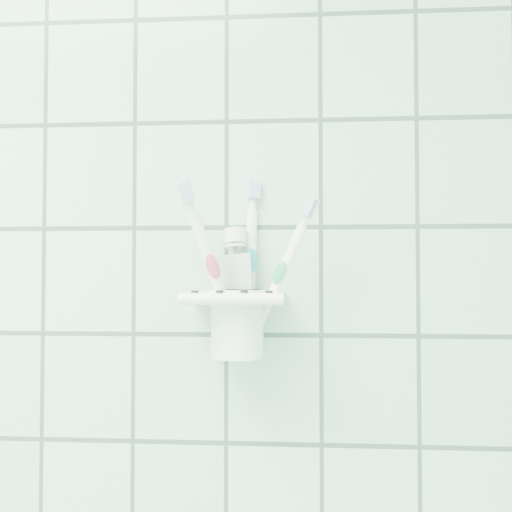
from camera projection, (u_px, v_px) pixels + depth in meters
The scene contains 6 objects.
holder_bracket at pixel (235, 299), 0.71m from camera, with size 0.12×0.10×0.04m.
cup at pixel (237, 320), 0.71m from camera, with size 0.07×0.07×0.08m.
toothbrush_pink at pixel (242, 261), 0.71m from camera, with size 0.07×0.05×0.22m.
toothbrush_blue at pixel (247, 261), 0.72m from camera, with size 0.02×0.05×0.22m.
toothbrush_orange at pixel (248, 267), 0.72m from camera, with size 0.08×0.03×0.20m.
toothpaste_tube at pixel (240, 279), 0.72m from camera, with size 0.05×0.04×0.16m.
Camera 1 is at (0.72, 0.45, 1.33)m, focal length 40.00 mm.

